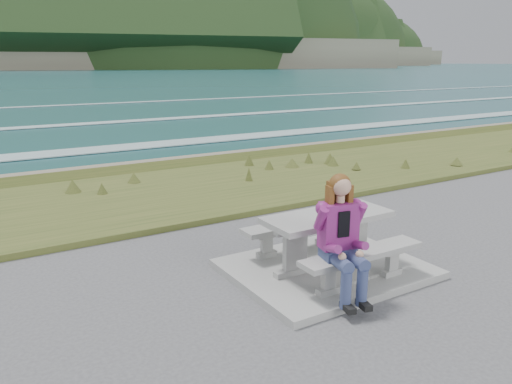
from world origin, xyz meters
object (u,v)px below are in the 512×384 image
(bench_seaward, at_px, (297,228))
(bench_landward, at_px, (362,258))
(seated_woman, at_px, (344,254))
(picnic_table, at_px, (328,226))

(bench_seaward, bearing_deg, bench_landward, -90.00)
(seated_woman, bearing_deg, picnic_table, 75.25)
(seated_woman, bearing_deg, bench_landward, 30.38)
(bench_landward, bearing_deg, picnic_table, 90.00)
(picnic_table, height_order, bench_seaward, picnic_table)
(bench_landward, xyz_separation_m, bench_seaward, (0.00, 1.40, 0.00))
(bench_seaward, height_order, seated_woman, seated_woman)
(picnic_table, xyz_separation_m, seated_woman, (-0.44, -0.84, -0.03))
(bench_landward, height_order, seated_woman, seated_woman)
(picnic_table, relative_size, bench_landward, 1.00)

